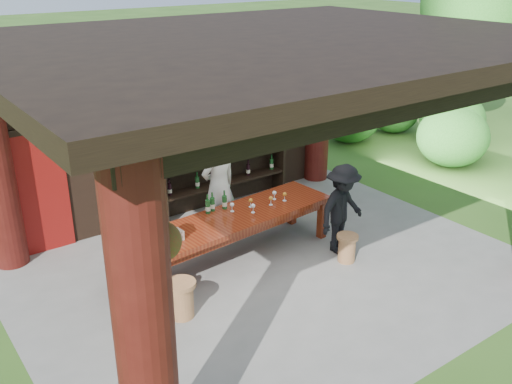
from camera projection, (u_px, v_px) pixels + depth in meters
ground at (271, 269)px, 8.74m from camera, size 90.00×90.00×0.00m
pavilion at (254, 129)px, 8.23m from camera, size 7.50×6.00×3.60m
wine_shelf at (223, 147)px, 10.51m from camera, size 2.68×0.41×2.36m
tasting_table at (230, 224)px, 8.75m from camera, size 3.66×1.20×0.75m
stool_near_left at (182, 298)px, 7.50m from camera, size 0.40×0.40×0.53m
stool_near_right at (347, 247)px, 8.89m from camera, size 0.34×0.34×0.45m
stool_far_left at (142, 328)px, 6.98m from camera, size 0.33×0.33×0.43m
host at (219, 187)px, 9.28m from camera, size 0.79×0.60×1.94m
guest_woman at (156, 259)px, 7.49m from camera, size 0.88×0.77×1.52m
guest_man at (342, 209)px, 9.02m from camera, size 1.03×0.70×1.48m
table_bottles at (215, 202)px, 8.87m from camera, size 0.38×0.12×0.31m
table_glasses at (261, 202)px, 9.07m from camera, size 0.99×0.30×0.15m
napkin_basket at (173, 236)px, 7.97m from camera, size 0.27×0.20×0.14m
shrubs at (378, 168)px, 11.33m from camera, size 15.14×9.18×1.36m
trees at (350, 20)px, 10.42m from camera, size 22.18×10.31×4.80m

